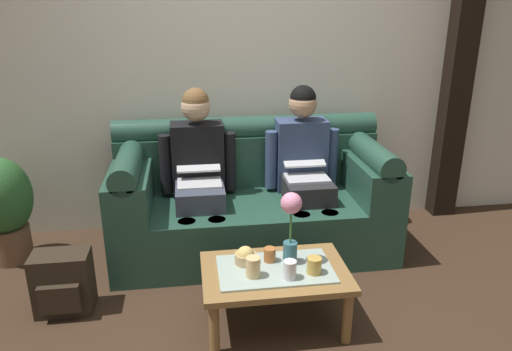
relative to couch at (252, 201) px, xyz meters
name	(u,v)px	position (x,y,z in m)	size (l,w,h in m)	color
ground_plane	(280,343)	(0.00, -1.17, -0.37)	(14.00, 14.00, 0.00)	#382619
back_wall_patterned	(243,48)	(0.00, 0.53, 1.08)	(6.00, 0.12, 2.90)	silver
timber_pillar	(461,46)	(1.76, 0.41, 1.08)	(0.20, 0.20, 2.90)	black
couch	(252,201)	(0.00, 0.00, 0.00)	(2.02, 0.88, 0.96)	#234738
person_left	(199,168)	(-0.39, 0.00, 0.28)	(0.56, 0.67, 1.22)	#383D4C
person_right	(304,163)	(0.39, 0.00, 0.28)	(0.56, 0.67, 1.22)	#232326
coffee_table	(275,277)	(0.00, -0.97, -0.07)	(0.83, 0.55, 0.37)	olive
flower_vase	(291,220)	(0.10, -0.92, 0.26)	(0.12, 0.12, 0.43)	#336672
snack_bowl	(245,256)	(-0.16, -0.89, 0.03)	(0.13, 0.13, 0.10)	tan
cup_near_left	(253,267)	(-0.14, -1.04, 0.05)	(0.08, 0.08, 0.12)	#DBB77A
cup_near_right	(314,265)	(0.21, -1.05, 0.04)	(0.08, 0.08, 0.09)	gold
cup_far_center	(290,270)	(0.06, -1.09, 0.04)	(0.07, 0.07, 0.11)	silver
cup_far_left	(270,255)	(-0.02, -0.89, 0.03)	(0.07, 0.07, 0.08)	#B26633
backpack_left	(63,283)	(-1.24, -0.68, -0.18)	(0.34, 0.25, 0.39)	#2D2319
potted_plant	(4,205)	(-1.77, 0.04, 0.06)	(0.40, 0.40, 0.78)	brown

